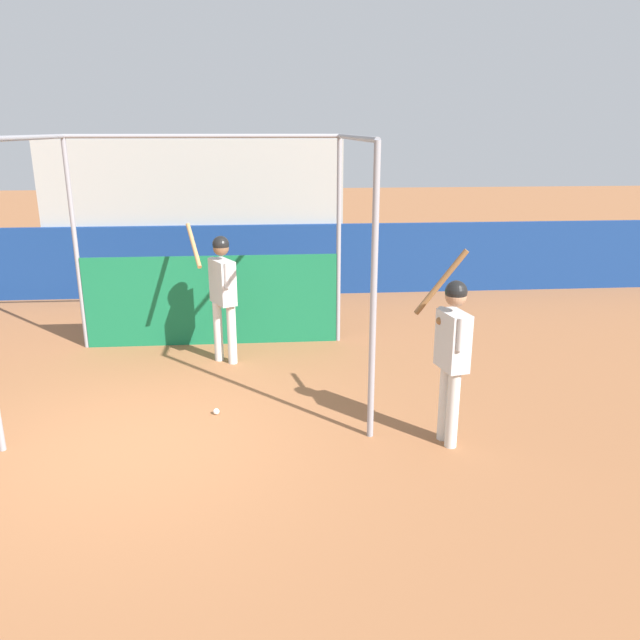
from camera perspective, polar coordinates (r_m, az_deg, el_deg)
name	(u,v)px	position (r m, az deg, el deg)	size (l,w,h in m)	color
ground_plane	(139,443)	(7.21, -16.26, -10.79)	(60.00, 60.00, 0.00)	#935B38
outfield_wall	(196,261)	(12.87, -11.24, 5.28)	(24.00, 0.12, 1.44)	navy
bleacher_section	(202,209)	(14.37, -10.72, 9.91)	(5.95, 3.20, 3.12)	#9E9E99
batting_cage	(207,272)	(9.22, -10.29, 4.37)	(4.03, 3.36, 3.21)	gray
player_batter	(222,286)	(8.97, -8.95, 3.06)	(0.73, 0.76, 1.99)	silver
player_waiting	(452,347)	(6.66, 11.97, -2.44)	(0.54, 0.68, 2.09)	silver
baseball	(216,412)	(7.66, -9.46, -8.26)	(0.07, 0.07, 0.07)	white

